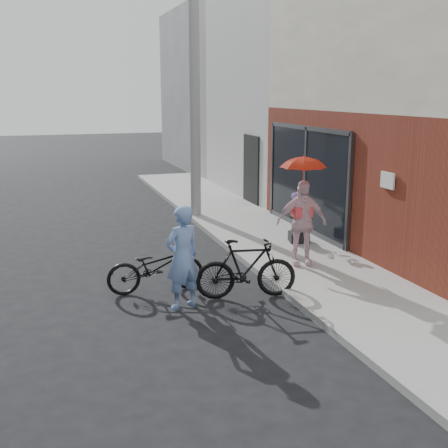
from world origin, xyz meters
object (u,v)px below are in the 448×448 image
bike_left (156,267)px  kimono_woman (301,223)px  bike_right (246,269)px  utility_pole (195,88)px  planter (299,237)px  officer (182,257)px

bike_left → kimono_woman: 2.99m
bike_right → utility_pole: bearing=2.5°
bike_left → planter: 4.09m
officer → bike_right: bearing=165.3°
bike_left → bike_right: (1.38, -0.78, 0.07)m
kimono_woman → planter: 1.83m
bike_right → kimono_woman: bearing=-44.4°
utility_pole → officer: 7.06m
bike_left → bike_right: bearing=-119.5°
officer → kimono_woman: (2.67, 1.20, 0.10)m
bike_right → planter: (2.25, 2.63, -0.28)m
officer → bike_left: (-0.26, 0.88, -0.40)m
bike_right → planter: bearing=-30.4°
officer → kimono_woman: bearing=-175.6°
bike_right → planter: 3.47m
officer → planter: 4.38m
bike_right → kimono_woman: kimono_woman is taller
utility_pole → planter: bearing=-68.0°
officer → bike_right: 1.18m
kimono_woman → planter: size_ratio=3.97×
officer → bike_right: size_ratio=0.99×
utility_pole → bike_left: (-2.22, -5.36, -3.05)m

